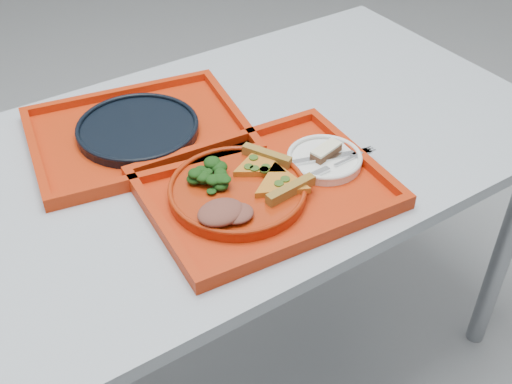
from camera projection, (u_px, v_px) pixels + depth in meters
ground at (210, 373)px, 1.80m from camera, size 10.00×10.00×0.00m
table at (196, 187)px, 1.37m from camera, size 1.60×0.80×0.75m
tray_main at (264, 191)px, 1.24m from camera, size 0.48×0.39×0.01m
tray_far at (139, 135)px, 1.38m from camera, size 0.51×0.43×0.01m
dinner_plate at (237, 192)px, 1.21m from camera, size 0.26×0.26×0.02m
side_plate at (324, 161)px, 1.29m from camera, size 0.15×0.15×0.01m
navy_plate at (138, 130)px, 1.37m from camera, size 0.26×0.26×0.02m
pizza_slice_a at (280, 182)px, 1.20m from camera, size 0.12×0.13×0.02m
pizza_slice_b at (260, 163)px, 1.25m from camera, size 0.15×0.14×0.02m
salad_heap at (211, 174)px, 1.21m from camera, size 0.08×0.07×0.04m
meat_portion at (221, 212)px, 1.13m from camera, size 0.09×0.07×0.03m
dessert_bar at (326, 151)px, 1.29m from camera, size 0.07×0.04×0.02m
knife at (328, 157)px, 1.28m from camera, size 0.18×0.07×0.01m
fork at (334, 166)px, 1.26m from camera, size 0.19×0.03×0.01m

